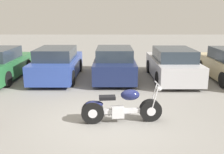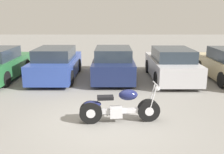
{
  "view_description": "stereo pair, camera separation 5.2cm",
  "coord_description": "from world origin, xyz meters",
  "px_view_note": "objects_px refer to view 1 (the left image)",
  "views": [
    {
      "loc": [
        0.07,
        -6.53,
        2.93
      ],
      "look_at": [
        0.1,
        1.64,
        0.85
      ],
      "focal_mm": 40.0,
      "sensor_mm": 36.0,
      "label": 1
    },
    {
      "loc": [
        0.13,
        -6.53,
        2.93
      ],
      "look_at": [
        0.1,
        1.64,
        0.85
      ],
      "focal_mm": 40.0,
      "sensor_mm": 36.0,
      "label": 2
    }
  ],
  "objects_px": {
    "parked_car_navy": "(113,64)",
    "parked_car_silver": "(171,65)",
    "motorcycle": "(120,107)",
    "parked_car_blue": "(57,64)"
  },
  "relations": [
    {
      "from": "motorcycle",
      "to": "parked_car_blue",
      "type": "xyz_separation_m",
      "value": [
        -2.77,
        4.86,
        0.25
      ]
    },
    {
      "from": "motorcycle",
      "to": "parked_car_blue",
      "type": "relative_size",
      "value": 0.54
    },
    {
      "from": "parked_car_navy",
      "to": "parked_car_silver",
      "type": "relative_size",
      "value": 1.0
    },
    {
      "from": "parked_car_blue",
      "to": "parked_car_silver",
      "type": "relative_size",
      "value": 1.0
    },
    {
      "from": "parked_car_blue",
      "to": "parked_car_navy",
      "type": "bearing_deg",
      "value": 0.89
    },
    {
      "from": "motorcycle",
      "to": "parked_car_blue",
      "type": "height_order",
      "value": "parked_car_blue"
    },
    {
      "from": "parked_car_navy",
      "to": "parked_car_silver",
      "type": "height_order",
      "value": "same"
    },
    {
      "from": "parked_car_blue",
      "to": "parked_car_navy",
      "type": "xyz_separation_m",
      "value": [
        2.63,
        0.04,
        0.0
      ]
    },
    {
      "from": "motorcycle",
      "to": "parked_car_silver",
      "type": "bearing_deg",
      "value": 61.85
    },
    {
      "from": "parked_car_blue",
      "to": "parked_car_silver",
      "type": "distance_m",
      "value": 5.26
    }
  ]
}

